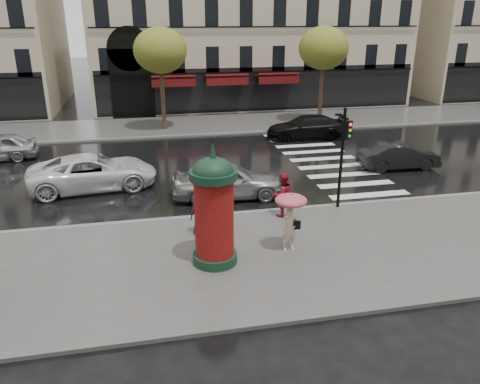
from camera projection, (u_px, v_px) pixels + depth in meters
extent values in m
plane|color=black|center=(257.00, 251.00, 15.41)|extent=(160.00, 160.00, 0.00)
cube|color=#474744|center=(261.00, 257.00, 14.93)|extent=(90.00, 7.00, 0.12)
cube|color=#474744|center=(193.00, 125.00, 32.78)|extent=(90.00, 6.00, 0.12)
cube|color=slate|center=(239.00, 214.00, 18.13)|extent=(90.00, 0.25, 0.14)
cube|color=slate|center=(198.00, 135.00, 30.03)|extent=(90.00, 0.25, 0.14)
cube|color=silver|center=(322.00, 159.00, 25.34)|extent=(3.60, 11.75, 0.01)
cylinder|color=#38281C|center=(163.00, 92.00, 30.58)|extent=(0.28, 0.28, 5.20)
ellipsoid|color=#58631F|center=(160.00, 50.00, 29.66)|extent=(3.40, 3.40, 2.89)
cylinder|color=#38281C|center=(321.00, 87.00, 32.69)|extent=(0.28, 0.28, 5.20)
ellipsoid|color=#58631F|center=(324.00, 48.00, 31.76)|extent=(3.40, 3.40, 2.89)
imported|color=#F1E0C7|center=(290.00, 229.00, 15.00)|extent=(0.60, 0.46, 1.48)
cylinder|color=black|center=(290.00, 215.00, 14.83)|extent=(0.02, 0.02, 0.94)
ellipsoid|color=#D12769|center=(291.00, 201.00, 14.65)|extent=(1.02, 1.02, 0.36)
cone|color=black|center=(291.00, 194.00, 14.58)|extent=(0.04, 0.04, 0.08)
cube|color=black|center=(297.00, 225.00, 14.94)|extent=(0.22, 0.10, 0.28)
imported|color=#AC152A|center=(283.00, 195.00, 17.56)|extent=(0.96, 0.83, 1.70)
imported|color=#4B0F10|center=(201.00, 213.00, 16.08)|extent=(0.81, 0.56, 1.57)
cylinder|color=#133120|center=(215.00, 257.00, 14.47)|extent=(1.37, 1.37, 0.29)
cylinder|color=maroon|center=(214.00, 217.00, 13.99)|extent=(1.18, 1.18, 2.45)
cylinder|color=#133120|center=(213.00, 175.00, 13.52)|extent=(1.41, 1.41, 0.24)
ellipsoid|color=#133120|center=(213.00, 172.00, 13.48)|extent=(1.21, 1.21, 0.85)
cone|color=#133120|center=(213.00, 150.00, 13.26)|extent=(0.20, 0.20, 0.44)
cylinder|color=black|center=(341.00, 159.00, 17.99)|extent=(0.12, 0.12, 3.96)
cube|color=black|center=(348.00, 130.00, 17.41)|extent=(0.30, 0.26, 0.69)
imported|color=#A9A9AD|center=(227.00, 180.00, 19.69)|extent=(4.74, 2.14, 1.58)
imported|color=black|center=(399.00, 156.00, 23.51)|extent=(4.06, 1.55, 1.32)
imported|color=white|center=(93.00, 172.00, 20.74)|extent=(5.80, 3.22, 1.54)
imported|color=black|center=(306.00, 127.00, 29.32)|extent=(5.07, 2.40, 1.43)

